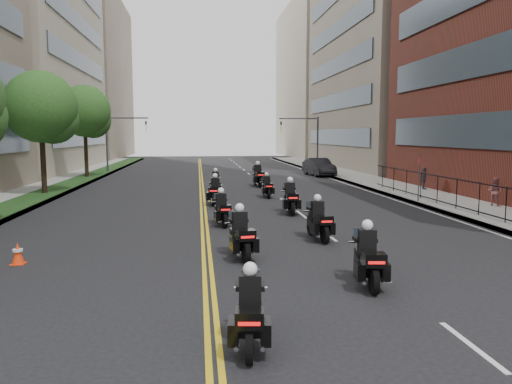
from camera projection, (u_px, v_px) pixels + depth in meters
ground at (298, 355)px, 8.66m from camera, size 160.00×160.00×0.00m
sidewalk_right at (396, 188)px, 34.70m from camera, size 4.00×90.00×0.15m
sidewalk_left at (37, 193)px, 31.94m from camera, size 4.00×90.00×0.15m
grass_strip at (50, 191)px, 32.02m from camera, size 2.00×90.00×0.04m
building_right_tan at (401, 35)px, 56.76m from camera, size 15.11×28.00×30.00m
building_right_far at (331, 81)px, 86.59m from camera, size 15.00×28.00×26.00m
building_left_far at (72, 78)px, 81.60m from camera, size 16.00×28.00×26.00m
iron_fence at (492, 202)px, 21.66m from camera, size 0.05×28.00×1.50m
street_trees at (11, 108)px, 25.16m from camera, size 4.40×38.40×7.98m
traffic_signal_right at (308, 135)px, 50.77m from camera, size 4.09×0.20×5.60m
traffic_signal_left at (117, 135)px, 48.58m from camera, size 4.09×0.20×5.60m
motorcycle_0 at (250, 314)px, 8.91m from camera, size 0.61×2.08×1.54m
motorcycle_1 at (368, 260)px, 12.56m from camera, size 0.66×2.27×1.67m
motorcycle_2 at (241, 237)px, 15.38m from camera, size 0.70×2.29×1.70m
motorcycle_3 at (318, 222)px, 18.05m from camera, size 0.60×2.24×1.66m
motorcycle_4 at (222, 211)px, 20.94m from camera, size 0.65×2.14×1.59m
motorcycle_5 at (290, 199)px, 24.04m from camera, size 0.58×2.40×1.77m
motorcycle_6 at (215, 192)px, 27.17m from camera, size 0.68×2.31×1.70m
motorcycle_7 at (267, 188)px, 30.22m from camera, size 0.48×2.06×1.52m
motorcycle_8 at (216, 183)px, 32.92m from camera, size 0.57×2.17×1.60m
motorcycle_9 at (258, 176)px, 36.53m from camera, size 0.65×2.53×1.87m
parked_sedan at (319, 167)px, 45.98m from camera, size 2.22×5.11×1.64m
pedestrian_b at (495, 192)px, 25.65m from camera, size 0.85×0.90×1.46m
pedestrian_c at (424, 178)px, 33.27m from camera, size 0.55×0.91×1.46m
traffic_cone at (18, 254)px, 14.68m from camera, size 0.39×0.39×0.65m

